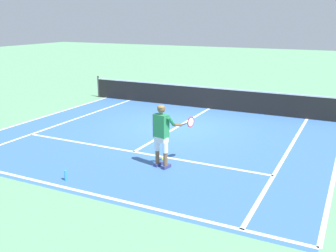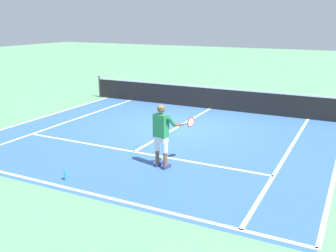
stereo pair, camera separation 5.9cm
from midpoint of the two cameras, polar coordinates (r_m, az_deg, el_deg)
The scene contains 12 objects.
ground_plane at distance 14.18m, azimuth 1.24°, elevation -0.16°, with size 80.00×80.00×0.00m, color #609E70.
court_inner_surface at distance 13.06m, azimuth -1.18°, elevation -1.53°, with size 10.98×9.69×0.00m, color #3866A8.
line_baseline at distance 9.45m, azimuth -14.44°, elevation -8.91°, with size 10.98×0.10×0.01m, color white.
line_service at distance 11.61m, azimuth -5.19°, elevation -3.80°, with size 8.23×0.10×0.01m, color white.
line_centre_service at distance 14.31m, azimuth 1.49°, elevation -0.00°, with size 0.10×6.40×0.01m, color white.
line_singles_left at distance 15.33m, azimuth -14.96°, elevation 0.53°, with size 0.10×9.29×0.01m, color white.
line_singles_right at distance 11.83m, azimuth 16.84°, elevation -4.06°, with size 0.10×9.29×0.01m, color white.
line_doubles_left at distance 16.25m, azimuth -18.63°, elevation 1.08°, with size 0.10×9.29×0.01m, color white.
tennis_net at distance 17.07m, azimuth 6.03°, elevation 4.18°, with size 11.96×0.08×1.07m.
tennis_player at distance 10.09m, azimuth -1.04°, elevation -0.85°, with size 0.84×1.05×1.71m.
tennis_ball_near_feet at distance 10.90m, azimuth -0.99°, elevation -4.89°, with size 0.07×0.07×0.07m, color #CCE02D.
water_bottle at distance 9.88m, azimuth -15.01°, elevation -7.04°, with size 0.07×0.07×0.26m, color #3393D6.
Camera 1 is at (5.75, -12.38, 3.84)m, focal length 41.39 mm.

